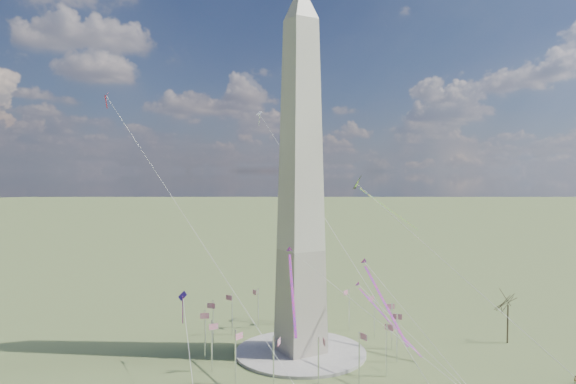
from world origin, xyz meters
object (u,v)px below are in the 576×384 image
tree_near (508,302)px  kite_delta_black (360,186)px  person_east (575,379)px  washington_monument (301,180)px

tree_near → kite_delta_black: bearing=123.9°
person_east → kite_delta_black: (-14.26, 64.00, 44.29)m
washington_monument → tree_near: size_ratio=5.93×
washington_monument → kite_delta_black: bearing=24.6°
tree_near → kite_delta_black: size_ratio=0.87×
person_east → kite_delta_black: size_ratio=0.09×
tree_near → person_east: 30.77m
tree_near → kite_delta_black: kite_delta_black is taller
kite_delta_black → tree_near: bearing=80.3°
person_east → kite_delta_black: bearing=-117.9°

